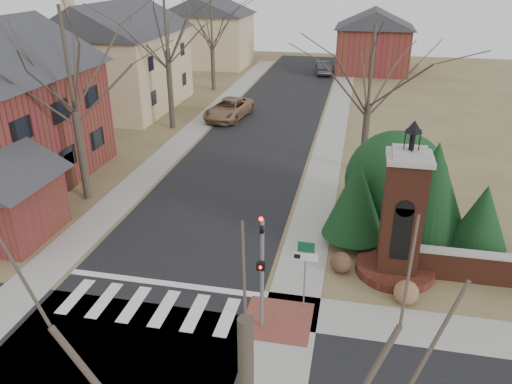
% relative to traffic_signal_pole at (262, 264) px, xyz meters
% --- Properties ---
extents(ground, '(120.00, 120.00, 0.00)m').
position_rel_traffic_signal_pole_xyz_m(ground, '(-4.30, -0.57, -2.59)').
color(ground, brown).
rests_on(ground, ground).
extents(main_street, '(8.00, 70.00, 0.01)m').
position_rel_traffic_signal_pole_xyz_m(main_street, '(-4.30, 21.43, -2.58)').
color(main_street, black).
rests_on(main_street, ground).
extents(cross_street, '(120.00, 8.00, 0.01)m').
position_rel_traffic_signal_pole_xyz_m(cross_street, '(-4.30, -3.57, -2.58)').
color(cross_street, black).
rests_on(cross_street, ground).
extents(crosswalk_zone, '(8.00, 2.20, 0.02)m').
position_rel_traffic_signal_pole_xyz_m(crosswalk_zone, '(-4.30, 0.23, -2.58)').
color(crosswalk_zone, silver).
rests_on(crosswalk_zone, ground).
extents(stop_bar, '(8.00, 0.35, 0.02)m').
position_rel_traffic_signal_pole_xyz_m(stop_bar, '(-4.30, 1.73, -2.58)').
color(stop_bar, silver).
rests_on(stop_bar, ground).
extents(sidewalk_right_main, '(2.00, 60.00, 0.02)m').
position_rel_traffic_signal_pole_xyz_m(sidewalk_right_main, '(0.90, 21.43, -2.58)').
color(sidewalk_right_main, gray).
rests_on(sidewalk_right_main, ground).
extents(sidewalk_left, '(2.00, 60.00, 0.02)m').
position_rel_traffic_signal_pole_xyz_m(sidewalk_left, '(-9.50, 21.43, -2.58)').
color(sidewalk_left, gray).
rests_on(sidewalk_left, ground).
extents(curb_apron, '(2.40, 2.40, 0.02)m').
position_rel_traffic_signal_pole_xyz_m(curb_apron, '(0.50, 0.43, -2.57)').
color(curb_apron, brown).
rests_on(curb_apron, ground).
extents(traffic_signal_pole, '(0.28, 0.41, 4.50)m').
position_rel_traffic_signal_pole_xyz_m(traffic_signal_pole, '(0.00, 0.00, 0.00)').
color(traffic_signal_pole, slate).
rests_on(traffic_signal_pole, ground).
extents(sign_post, '(0.90, 0.07, 2.75)m').
position_rel_traffic_signal_pole_xyz_m(sign_post, '(1.29, 1.41, -0.64)').
color(sign_post, slate).
rests_on(sign_post, ground).
extents(brick_gate_monument, '(3.20, 3.20, 6.47)m').
position_rel_traffic_signal_pole_xyz_m(brick_gate_monument, '(4.70, 4.42, -0.42)').
color(brick_gate_monument, '#5C2A1B').
rests_on(brick_gate_monument, ground).
extents(house_stucco_left, '(9.80, 12.80, 9.28)m').
position_rel_traffic_signal_pole_xyz_m(house_stucco_left, '(-17.80, 26.42, 2.01)').
color(house_stucco_left, beige).
rests_on(house_stucco_left, ground).
extents(garage_left, '(4.80, 4.80, 4.29)m').
position_rel_traffic_signal_pole_xyz_m(garage_left, '(-12.82, 3.92, -0.35)').
color(garage_left, maroon).
rests_on(garage_left, ground).
extents(house_distant_left, '(10.80, 8.80, 8.53)m').
position_rel_traffic_signal_pole_xyz_m(house_distant_left, '(-16.31, 47.42, 1.66)').
color(house_distant_left, beige).
rests_on(house_distant_left, ground).
extents(house_distant_right, '(8.80, 8.80, 7.30)m').
position_rel_traffic_signal_pole_xyz_m(house_distant_right, '(3.69, 47.42, 1.06)').
color(house_distant_right, maroon).
rests_on(house_distant_right, ground).
extents(evergreen_near, '(2.80, 2.80, 4.10)m').
position_rel_traffic_signal_pole_xyz_m(evergreen_near, '(2.90, 6.43, -0.29)').
color(evergreen_near, '#473D33').
rests_on(evergreen_near, ground).
extents(evergreen_mid, '(3.40, 3.40, 4.70)m').
position_rel_traffic_signal_pole_xyz_m(evergreen_mid, '(6.20, 7.63, 0.01)').
color(evergreen_mid, '#473D33').
rests_on(evergreen_mid, ground).
extents(evergreen_far, '(2.40, 2.40, 3.30)m').
position_rel_traffic_signal_pole_xyz_m(evergreen_far, '(8.20, 6.63, -0.69)').
color(evergreen_far, '#473D33').
rests_on(evergreen_far, ground).
extents(evergreen_mass, '(4.80, 4.80, 4.80)m').
position_rel_traffic_signal_pole_xyz_m(evergreen_mass, '(4.70, 8.93, -0.19)').
color(evergreen_mass, black).
rests_on(evergreen_mass, ground).
extents(bare_tree_0, '(8.05, 8.05, 11.15)m').
position_rel_traffic_signal_pole_xyz_m(bare_tree_0, '(-11.30, 8.43, 5.11)').
color(bare_tree_0, '#473D33').
rests_on(bare_tree_0, ground).
extents(bare_tree_1, '(8.40, 8.40, 11.64)m').
position_rel_traffic_signal_pole_xyz_m(bare_tree_1, '(-11.30, 21.43, 5.44)').
color(bare_tree_1, '#473D33').
rests_on(bare_tree_1, ground).
extents(bare_tree_2, '(7.35, 7.35, 10.19)m').
position_rel_traffic_signal_pole_xyz_m(bare_tree_2, '(-11.80, 34.43, 4.44)').
color(bare_tree_2, '#473D33').
rests_on(bare_tree_2, ground).
extents(bare_tree_3, '(7.00, 7.00, 9.70)m').
position_rel_traffic_signal_pole_xyz_m(bare_tree_3, '(3.20, 15.43, 4.10)').
color(bare_tree_3, '#473D33').
rests_on(bare_tree_3, ground).
extents(pickup_truck, '(3.44, 6.02, 1.58)m').
position_rel_traffic_signal_pole_xyz_m(pickup_truck, '(-7.70, 24.87, -1.79)').
color(pickup_truck, '#916D4F').
rests_on(pickup_truck, ground).
extents(distant_car, '(2.32, 4.80, 1.52)m').
position_rel_traffic_signal_pole_xyz_m(distant_car, '(-1.68, 44.53, -1.83)').
color(distant_car, '#303338').
rests_on(distant_car, ground).
extents(dry_shrub_left, '(0.89, 0.89, 0.89)m').
position_rel_traffic_signal_pole_xyz_m(dry_shrub_left, '(2.50, 4.03, -2.14)').
color(dry_shrub_left, '#4E3623').
rests_on(dry_shrub_left, ground).
extents(dry_shrub_right, '(0.92, 0.92, 0.92)m').
position_rel_traffic_signal_pole_xyz_m(dry_shrub_right, '(5.00, 2.43, -2.13)').
color(dry_shrub_right, brown).
rests_on(dry_shrub_right, ground).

